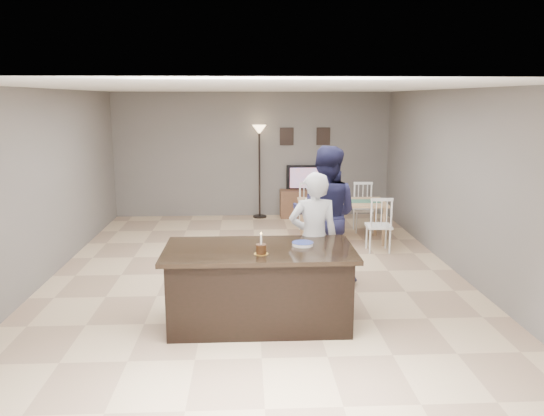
{
  "coord_description": "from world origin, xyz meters",
  "views": [
    {
      "loc": [
        -0.14,
        -7.57,
        2.56
      ],
      "look_at": [
        0.22,
        -0.3,
        1.05
      ],
      "focal_mm": 35.0,
      "sensor_mm": 36.0,
      "label": 1
    }
  ],
  "objects_px": {
    "dining_table": "(342,208)",
    "tv_console": "(308,203)",
    "television": "(307,178)",
    "floor_lamp": "(259,146)",
    "birthday_cake": "(261,249)",
    "plate_stack": "(303,244)",
    "kitchen_island": "(259,286)",
    "man": "(325,216)",
    "woman": "(314,239)"
  },
  "relations": [
    {
      "from": "dining_table",
      "to": "tv_console",
      "type": "bearing_deg",
      "value": 103.03
    },
    {
      "from": "television",
      "to": "floor_lamp",
      "type": "distance_m",
      "value": 1.26
    },
    {
      "from": "tv_console",
      "to": "dining_table",
      "type": "distance_m",
      "value": 2.07
    },
    {
      "from": "tv_console",
      "to": "dining_table",
      "type": "height_order",
      "value": "dining_table"
    },
    {
      "from": "television",
      "to": "birthday_cake",
      "type": "bearing_deg",
      "value": 78.6
    },
    {
      "from": "television",
      "to": "plate_stack",
      "type": "bearing_deg",
      "value": 82.86
    },
    {
      "from": "dining_table",
      "to": "kitchen_island",
      "type": "bearing_deg",
      "value": -111.87
    },
    {
      "from": "kitchen_island",
      "to": "tv_console",
      "type": "xyz_separation_m",
      "value": [
        1.2,
        5.57,
        -0.15
      ]
    },
    {
      "from": "tv_console",
      "to": "dining_table",
      "type": "xyz_separation_m",
      "value": [
        0.39,
        -2.01,
        0.31
      ]
    },
    {
      "from": "kitchen_island",
      "to": "man",
      "type": "distance_m",
      "value": 1.73
    },
    {
      "from": "tv_console",
      "to": "television",
      "type": "relative_size",
      "value": 1.31
    },
    {
      "from": "floor_lamp",
      "to": "television",
      "type": "bearing_deg",
      "value": 2.73
    },
    {
      "from": "tv_console",
      "to": "television",
      "type": "xyz_separation_m",
      "value": [
        0.0,
        0.07,
        0.56
      ]
    },
    {
      "from": "tv_console",
      "to": "television",
      "type": "bearing_deg",
      "value": 90.0
    },
    {
      "from": "kitchen_island",
      "to": "television",
      "type": "xyz_separation_m",
      "value": [
        1.2,
        5.64,
        0.41
      ]
    },
    {
      "from": "birthday_cake",
      "to": "television",
      "type": "bearing_deg",
      "value": 78.6
    },
    {
      "from": "woman",
      "to": "dining_table",
      "type": "height_order",
      "value": "woman"
    },
    {
      "from": "woman",
      "to": "dining_table",
      "type": "bearing_deg",
      "value": -109.0
    },
    {
      "from": "tv_console",
      "to": "plate_stack",
      "type": "relative_size",
      "value": 4.86
    },
    {
      "from": "television",
      "to": "floor_lamp",
      "type": "height_order",
      "value": "floor_lamp"
    },
    {
      "from": "tv_console",
      "to": "plate_stack",
      "type": "distance_m",
      "value": 5.56
    },
    {
      "from": "woman",
      "to": "floor_lamp",
      "type": "relative_size",
      "value": 0.84
    },
    {
      "from": "kitchen_island",
      "to": "floor_lamp",
      "type": "xyz_separation_m",
      "value": [
        0.15,
        5.59,
        1.1
      ]
    },
    {
      "from": "kitchen_island",
      "to": "tv_console",
      "type": "bearing_deg",
      "value": 77.84
    },
    {
      "from": "dining_table",
      "to": "floor_lamp",
      "type": "xyz_separation_m",
      "value": [
        -1.44,
        2.03,
        0.95
      ]
    },
    {
      "from": "plate_stack",
      "to": "dining_table",
      "type": "xyz_separation_m",
      "value": [
        1.08,
        3.47,
        -0.31
      ]
    },
    {
      "from": "birthday_cake",
      "to": "plate_stack",
      "type": "relative_size",
      "value": 0.98
    },
    {
      "from": "man",
      "to": "dining_table",
      "type": "relative_size",
      "value": 1.07
    },
    {
      "from": "man",
      "to": "plate_stack",
      "type": "bearing_deg",
      "value": 87.21
    },
    {
      "from": "kitchen_island",
      "to": "plate_stack",
      "type": "distance_m",
      "value": 0.69
    },
    {
      "from": "tv_console",
      "to": "birthday_cake",
      "type": "distance_m",
      "value": 5.95
    },
    {
      "from": "man",
      "to": "kitchen_island",
      "type": "bearing_deg",
      "value": 71.53
    },
    {
      "from": "kitchen_island",
      "to": "tv_console",
      "type": "distance_m",
      "value": 5.7
    },
    {
      "from": "television",
      "to": "man",
      "type": "xyz_separation_m",
      "value": [
        -0.25,
        -4.29,
        0.1
      ]
    },
    {
      "from": "dining_table",
      "to": "birthday_cake",
      "type": "bearing_deg",
      "value": -110.35
    },
    {
      "from": "kitchen_island",
      "to": "dining_table",
      "type": "distance_m",
      "value": 3.9
    },
    {
      "from": "floor_lamp",
      "to": "plate_stack",
      "type": "bearing_deg",
      "value": -86.32
    },
    {
      "from": "television",
      "to": "woman",
      "type": "height_order",
      "value": "woman"
    },
    {
      "from": "plate_stack",
      "to": "dining_table",
      "type": "height_order",
      "value": "dining_table"
    },
    {
      "from": "floor_lamp",
      "to": "dining_table",
      "type": "bearing_deg",
      "value": -54.7
    },
    {
      "from": "kitchen_island",
      "to": "dining_table",
      "type": "height_order",
      "value": "dining_table"
    },
    {
      "from": "birthday_cake",
      "to": "woman",
      "type": "bearing_deg",
      "value": 49.14
    },
    {
      "from": "kitchen_island",
      "to": "woman",
      "type": "xyz_separation_m",
      "value": [
        0.69,
        0.55,
        0.39
      ]
    },
    {
      "from": "television",
      "to": "floor_lamp",
      "type": "bearing_deg",
      "value": 2.73
    },
    {
      "from": "man",
      "to": "birthday_cake",
      "type": "relative_size",
      "value": 8.02
    },
    {
      "from": "kitchen_island",
      "to": "plate_stack",
      "type": "height_order",
      "value": "plate_stack"
    },
    {
      "from": "plate_stack",
      "to": "tv_console",
      "type": "bearing_deg",
      "value": 82.77
    },
    {
      "from": "kitchen_island",
      "to": "tv_console",
      "type": "height_order",
      "value": "kitchen_island"
    },
    {
      "from": "man",
      "to": "television",
      "type": "bearing_deg",
      "value": -76.67
    },
    {
      "from": "tv_console",
      "to": "television",
      "type": "height_order",
      "value": "television"
    }
  ]
}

